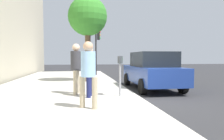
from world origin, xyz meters
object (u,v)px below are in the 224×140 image
object	(u,v)px
pedestrian_bystander	(88,69)
parking_officer	(76,64)
traffic_signal	(97,44)
street_tree	(88,17)
parked_sedan_near	(152,70)
parking_meter	(120,67)
pedestrian_at_meter	(89,67)

from	to	relation	value
pedestrian_bystander	parking_officer	xyz separation A→B (m)	(2.23, 0.35, 0.07)
traffic_signal	street_tree	bearing A→B (deg)	168.29
pedestrian_bystander	parked_sedan_near	size ratio (longest dim) A/B	0.40
parking_officer	traffic_signal	bearing A→B (deg)	89.01
street_tree	parking_officer	bearing A→B (deg)	171.71
parking_officer	traffic_signal	xyz separation A→B (m)	(8.44, -1.50, 1.31)
pedestrian_bystander	parking_officer	world-z (taller)	parking_officer
parking_meter	parked_sedan_near	xyz separation A→B (m)	(2.31, -2.02, -0.27)
pedestrian_at_meter	parking_officer	xyz separation A→B (m)	(0.60, 0.46, 0.08)
parking_meter	street_tree	bearing A→B (deg)	11.11
pedestrian_at_meter	pedestrian_bystander	xyz separation A→B (m)	(-1.63, 0.10, 0.01)
parking_meter	parked_sedan_near	distance (m)	3.08
parking_meter	pedestrian_at_meter	size ratio (longest dim) A/B	0.80
parked_sedan_near	street_tree	world-z (taller)	street_tree
pedestrian_bystander	parked_sedan_near	xyz separation A→B (m)	(3.89, -3.19, -0.31)
parking_officer	street_tree	xyz separation A→B (m)	(4.09, -0.60, 2.53)
pedestrian_at_meter	pedestrian_bystander	world-z (taller)	pedestrian_bystander
pedestrian_at_meter	street_tree	size ratio (longest dim) A/B	0.37
pedestrian_bystander	traffic_signal	bearing A→B (deg)	27.83
parked_sedan_near	traffic_signal	world-z (taller)	traffic_signal
parking_meter	street_tree	distance (m)	5.50
parking_meter	pedestrian_bystander	world-z (taller)	pedestrian_bystander
street_tree	traffic_signal	xyz separation A→B (m)	(4.35, -0.90, -1.22)
street_tree	traffic_signal	size ratio (longest dim) A/B	1.34
street_tree	traffic_signal	distance (m)	4.61
pedestrian_at_meter	parking_officer	size ratio (longest dim) A/B	0.95
pedestrian_at_meter	parking_officer	world-z (taller)	parking_officer
parking_officer	parked_sedan_near	world-z (taller)	parking_officer
parking_officer	street_tree	size ratio (longest dim) A/B	0.39
parking_meter	pedestrian_at_meter	bearing A→B (deg)	87.40
parking_officer	parking_meter	bearing A→B (deg)	-13.99
pedestrian_at_meter	parking_officer	distance (m)	0.76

